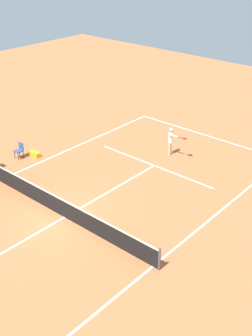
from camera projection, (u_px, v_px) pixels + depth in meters
ground_plane at (65, 217)px, 20.53m from camera, size 60.00×60.00×0.00m
court_lines at (65, 217)px, 20.53m from camera, size 10.60×25.04×0.01m
tennis_net at (64, 208)px, 20.30m from camera, size 11.20×0.10×1.07m
player_serving at (171, 139)px, 25.84m from camera, size 1.31×0.46×1.72m
tennis_ball at (150, 158)px, 25.89m from camera, size 0.07×0.07×0.07m
courtside_chair_mid at (19, 150)px, 25.71m from camera, size 0.44×0.46×0.95m
equipment_bag at (35, 154)px, 26.06m from camera, size 0.76×0.32×0.30m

